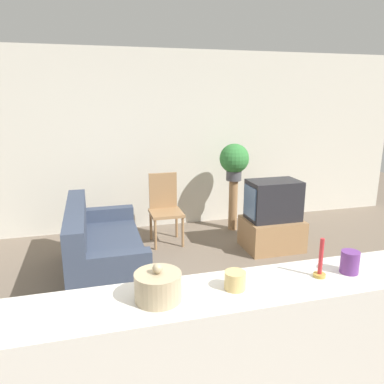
# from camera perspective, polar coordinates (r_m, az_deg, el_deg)

# --- Properties ---
(ground_plane) EXTENTS (14.00, 14.00, 0.00)m
(ground_plane) POSITION_cam_1_polar(r_m,az_deg,el_deg) (3.10, 1.17, -26.23)
(ground_plane) COLOR #756656
(wall_back) EXTENTS (9.00, 0.06, 2.70)m
(wall_back) POSITION_cam_1_polar(r_m,az_deg,el_deg) (5.76, -8.54, 7.56)
(wall_back) COLOR beige
(wall_back) RESTS_ON ground_plane
(couch) EXTENTS (0.80, 1.67, 0.85)m
(couch) POSITION_cam_1_polar(r_m,az_deg,el_deg) (4.41, -13.58, -8.97)
(couch) COLOR #384256
(couch) RESTS_ON ground_plane
(tv_stand) EXTENTS (0.75, 0.60, 0.42)m
(tv_stand) POSITION_cam_1_polar(r_m,az_deg,el_deg) (5.23, 12.03, -6.21)
(tv_stand) COLOR #9E754C
(tv_stand) RESTS_ON ground_plane
(television) EXTENTS (0.68, 0.43, 0.53)m
(television) POSITION_cam_1_polar(r_m,az_deg,el_deg) (5.08, 12.24, -1.22)
(television) COLOR #232328
(television) RESTS_ON tv_stand
(wooden_chair) EXTENTS (0.44, 0.44, 0.97)m
(wooden_chair) POSITION_cam_1_polar(r_m,az_deg,el_deg) (5.27, -4.16, -2.06)
(wooden_chair) COLOR #9E754C
(wooden_chair) RESTS_ON ground_plane
(plant_stand) EXTENTS (0.14, 0.14, 0.78)m
(plant_stand) POSITION_cam_1_polar(r_m,az_deg,el_deg) (5.81, 6.26, -1.97)
(plant_stand) COLOR #9E754C
(plant_stand) RESTS_ON ground_plane
(potted_plant) EXTENTS (0.44, 0.44, 0.56)m
(potted_plant) POSITION_cam_1_polar(r_m,az_deg,el_deg) (5.65, 6.46, 4.89)
(potted_plant) COLOR #4C4C51
(potted_plant) RESTS_ON plant_stand
(foreground_counter) EXTENTS (2.58, 0.44, 1.01)m
(foreground_counter) POSITION_cam_1_polar(r_m,az_deg,el_deg) (2.38, 5.40, -25.25)
(foreground_counter) COLOR silver
(foreground_counter) RESTS_ON ground_plane
(decorative_bowl) EXTENTS (0.24, 0.24, 0.20)m
(decorative_bowl) POSITION_cam_1_polar(r_m,az_deg,el_deg) (1.96, -5.21, -14.09)
(decorative_bowl) COLOR tan
(decorative_bowl) RESTS_ON foreground_counter
(candle_jar) EXTENTS (0.12, 0.12, 0.10)m
(candle_jar) POSITION_cam_1_polar(r_m,az_deg,el_deg) (2.08, 6.58, -13.22)
(candle_jar) COLOR tan
(candle_jar) RESTS_ON foreground_counter
(candlestick) EXTENTS (0.07, 0.07, 0.23)m
(candlestick) POSITION_cam_1_polar(r_m,az_deg,el_deg) (2.30, 18.96, -10.42)
(candlestick) COLOR #B7933D
(candlestick) RESTS_ON foreground_counter
(coffee_tin) EXTENTS (0.11, 0.11, 0.13)m
(coffee_tin) POSITION_cam_1_polar(r_m,az_deg,el_deg) (2.41, 22.91, -9.81)
(coffee_tin) COLOR #66337F
(coffee_tin) RESTS_ON foreground_counter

